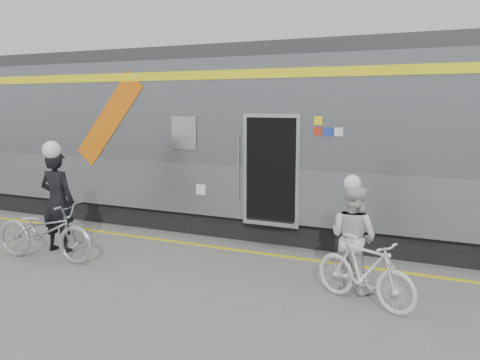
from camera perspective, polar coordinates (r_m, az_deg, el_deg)
The scene contains 9 objects.
ground at distance 8.47m, azimuth -8.30°, elevation -11.32°, with size 90.00×90.00×0.00m, color slate.
train at distance 12.34m, azimuth -3.38°, elevation 4.77°, with size 24.00×3.17×4.10m.
safety_strip at distance 10.23m, azimuth -1.57°, elevation -7.69°, with size 24.00×0.12×0.01m, color yellow.
man at distance 10.48m, azimuth -19.82°, elevation -2.26°, with size 0.72×0.48×1.99m, color black.
bicycle_left at distance 10.06m, azimuth -21.10°, elevation -5.36°, with size 0.73×2.08×1.09m, color #B0B3B8.
woman at distance 8.06m, azimuth 12.60°, elevation -6.32°, with size 0.80×0.62×1.65m, color silver.
bicycle_right at distance 7.58m, azimuth 13.82°, elevation -9.89°, with size 0.47×1.66×1.00m, color silver.
helmet_man at distance 10.33m, azimuth -20.14°, elevation 4.10°, with size 0.34×0.34×0.34m, color white.
helmet_woman at distance 7.88m, azimuth 12.82°, elevation 0.42°, with size 0.26×0.26×0.26m, color white.
Camera 1 is at (4.45, -6.61, 2.87)m, focal length 38.00 mm.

